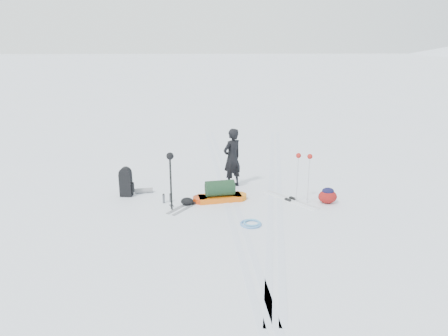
% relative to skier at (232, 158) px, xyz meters
% --- Properties ---
extents(ground, '(200.00, 200.00, 0.00)m').
position_rel_skier_xyz_m(ground, '(-0.07, -1.54, -0.86)').
color(ground, white).
rests_on(ground, ground).
extents(ski_tracks, '(3.38, 17.97, 0.01)m').
position_rel_skier_xyz_m(ski_tracks, '(0.54, -0.67, -0.85)').
color(ski_tracks, silver).
rests_on(ski_tracks, ground).
extents(skier, '(0.74, 0.72, 1.72)m').
position_rel_skier_xyz_m(skier, '(0.00, 0.00, 0.00)').
color(skier, black).
rests_on(skier, ground).
extents(pulk_sled, '(1.50, 0.68, 0.56)m').
position_rel_skier_xyz_m(pulk_sled, '(-0.37, -1.13, -0.64)').
color(pulk_sled, '#E25E0D').
rests_on(pulk_sled, ground).
extents(expedition_rucksack, '(0.86, 0.47, 0.81)m').
position_rel_skier_xyz_m(expedition_rucksack, '(-2.86, -0.68, -0.48)').
color(expedition_rucksack, black).
rests_on(expedition_rucksack, ground).
extents(ski_poles_black, '(0.18, 0.21, 1.49)m').
position_rel_skier_xyz_m(ski_poles_black, '(-1.59, -1.74, 0.36)').
color(ski_poles_black, black).
rests_on(ski_poles_black, ground).
extents(ski_poles_silver, '(0.41, 0.23, 1.32)m').
position_rel_skier_xyz_m(ski_poles_silver, '(1.78, -1.30, 0.25)').
color(ski_poles_silver, silver).
rests_on(ski_poles_silver, ground).
extents(touring_skis_grey, '(1.23, 1.65, 0.07)m').
position_rel_skier_xyz_m(touring_skis_grey, '(-1.10, -1.32, -0.84)').
color(touring_skis_grey, '#97999F').
rests_on(touring_skis_grey, ground).
extents(touring_skis_white, '(1.34, 1.57, 0.07)m').
position_rel_skier_xyz_m(touring_skis_white, '(1.50, -1.17, -0.84)').
color(touring_skis_white, white).
rests_on(touring_skis_white, ground).
extents(rope_coil, '(0.59, 0.59, 0.06)m').
position_rel_skier_xyz_m(rope_coil, '(0.32, -2.70, -0.83)').
color(rope_coil, '#528BC8').
rests_on(rope_coil, ground).
extents(small_daypack, '(0.61, 0.60, 0.42)m').
position_rel_skier_xyz_m(small_daypack, '(2.44, -1.39, -0.65)').
color(small_daypack, maroon).
rests_on(small_daypack, ground).
extents(thermos_pair, '(0.25, 0.16, 0.25)m').
position_rel_skier_xyz_m(thermos_pair, '(-1.76, -1.22, -0.74)').
color(thermos_pair, '#56575D').
rests_on(thermos_pair, ground).
extents(stuff_sack, '(0.33, 0.25, 0.20)m').
position_rel_skier_xyz_m(stuff_sack, '(-1.23, -1.43, -0.76)').
color(stuff_sack, black).
rests_on(stuff_sack, ground).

